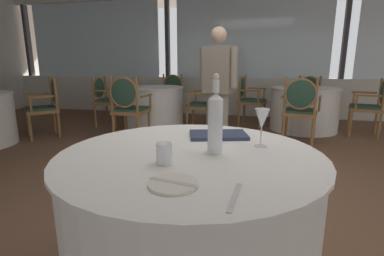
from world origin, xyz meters
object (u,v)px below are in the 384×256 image
Objects in this scene: dining_chair_0_0 at (248,96)px; dining_chair_2_1 at (47,103)px; wine_glass at (262,120)px; dining_chair_1_3 at (106,97)px; dining_chair_0_3 at (308,94)px; water_bottle at (215,121)px; dining_chair_0_2 at (372,103)px; diner_person_0 at (218,83)px; menu_book at (218,135)px; dining_chair_0_1 at (300,106)px; side_plate at (174,184)px; dining_chair_1_2 at (171,93)px; water_tumbler at (164,153)px; dining_chair_1_0 at (128,104)px; dining_chair_1_1 at (206,99)px.

dining_chair_2_1 is (-3.13, -1.59, -0.00)m from dining_chair_0_0.
dining_chair_1_3 is (-2.80, 3.45, -0.34)m from wine_glass.
dining_chair_0_0 is at bearing 15.43° from dining_chair_1_3.
dining_chair_0_0 is at bearing -45.08° from dining_chair_0_3.
dining_chair_2_1 is at bearing 139.51° from water_bottle.
dining_chair_0_3 is (-0.77, 1.21, -0.01)m from dining_chair_0_2.
wine_glass is 0.21× the size of dining_chair_0_3.
dining_chair_0_0 is 0.58× the size of diner_person_0.
wine_glass is 4.13m from dining_chair_2_1.
dining_chair_0_1 is at bearing 57.88° from menu_book.
side_plate is 0.48× the size of water_bottle.
dining_chair_0_3 reaches higher than menu_book.
dining_chair_1_2 reaches higher than dining_chair_0_3.
water_tumbler is at bearing -3.12° from dining_chair_0_3.
wine_glass is (0.30, 0.55, 0.13)m from side_plate.
dining_chair_0_0 is (0.07, 3.91, -0.21)m from menu_book.
dining_chair_0_1 reaches higher than dining_chair_0_0.
dining_chair_1_0 is at bearing 110.87° from menu_book.
water_bottle is at bearing 177.30° from dining_chair_0_1.
dining_chair_1_3 is (-1.95, 0.08, -0.01)m from dining_chair_1_1.
diner_person_0 is at bearing 94.31° from side_plate.
wine_glass reaches higher than water_tumbler.
dining_chair_0_0 is (0.14, 4.61, -0.20)m from side_plate.
dining_chair_1_3 is at bearing 125.65° from water_bottle.
dining_chair_1_2 is at bearing -0.00° from dining_chair_1_0.
wine_glass is at bearing -48.62° from dining_chair_1_3.
dining_chair_1_1 reaches higher than dining_chair_0_3.
dining_chair_1_0 reaches higher than dining_chair_1_2.
dining_chair_1_2 reaches higher than menu_book.
side_plate is 0.20× the size of dining_chair_0_3.
dining_chair_0_0 is 1.43m from dining_chair_0_3.
dining_chair_2_1 reaches higher than dining_chair_0_3.
water_tumbler is at bearing -55.42° from dining_chair_1_3.
side_plate is at bearing -79.23° from dining_chair_0_0.
side_plate is 0.19× the size of dining_chair_1_2.
dining_chair_0_1 is 3.91m from dining_chair_2_1.
dining_chair_0_0 is at bearing 89.31° from water_bottle.
dining_chair_1_1 is at bearing 17.97° from dining_chair_0_2.
dining_chair_0_0 is (0.24, 4.41, -0.24)m from water_tumbler.
water_tumbler is 4.04m from dining_chair_2_1.
water_tumbler reaches higher than side_plate.
water_tumbler is 4.94m from dining_chair_1_2.
dining_chair_1_3 is (-2.64, -0.62, -0.00)m from dining_chair_0_0.
dining_chair_2_1 is (-1.50, -1.92, 0.01)m from dining_chair_1_2.
menu_book is 4.04m from dining_chair_0_2.
dining_chair_1_1 reaches higher than dining_chair_0_2.
dining_chair_1_3 is at bearing -57.70° from dining_chair_0_3.
dining_chair_1_0 is at bearing 117.71° from side_plate.
side_plate is 0.11× the size of diner_person_0.
menu_book is at bearing -142.07° from dining_chair_1_0.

